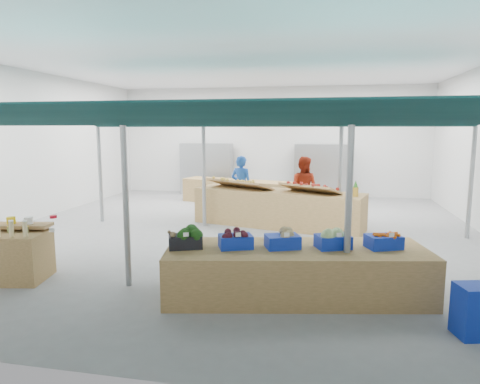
{
  "coord_description": "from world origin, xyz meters",
  "views": [
    {
      "loc": [
        2.17,
        -10.31,
        2.57
      ],
      "look_at": [
        0.4,
        -1.6,
        1.26
      ],
      "focal_mm": 32.0,
      "sensor_mm": 36.0,
      "label": 1
    }
  ],
  "objects": [
    {
      "name": "floor",
      "position": [
        0.0,
        0.0,
        0.0
      ],
      "size": [
        13.0,
        13.0,
        0.0
      ],
      "primitive_type": "plane",
      "color": "slate",
      "rests_on": "ground"
    },
    {
      "name": "hall",
      "position": [
        0.0,
        1.44,
        2.65
      ],
      "size": [
        13.0,
        13.0,
        13.0
      ],
      "color": "silver",
      "rests_on": "ground"
    },
    {
      "name": "pole_grid",
      "position": [
        0.75,
        -1.75,
        1.81
      ],
      "size": [
        10.0,
        4.6,
        3.0
      ],
      "color": "gray",
      "rests_on": "floor"
    },
    {
      "name": "awnings",
      "position": [
        0.75,
        -1.75,
        2.78
      ],
      "size": [
        9.5,
        7.08,
        0.3
      ],
      "color": "#0B2B2E",
      "rests_on": "pole_grid"
    },
    {
      "name": "back_shelving_left",
      "position": [
        -2.5,
        6.0,
        1.0
      ],
      "size": [
        2.0,
        0.5,
        2.0
      ],
      "primitive_type": "cube",
      "color": "#B23F33",
      "rests_on": "floor"
    },
    {
      "name": "back_shelving_right",
      "position": [
        2.0,
        6.0,
        1.0
      ],
      "size": [
        2.0,
        0.5,
        2.0
      ],
      "primitive_type": "cube",
      "color": "#B23F33",
      "rests_on": "floor"
    },
    {
      "name": "veg_counter",
      "position": [
        1.76,
        -3.91,
        0.39
      ],
      "size": [
        4.15,
        2.06,
        0.77
      ],
      "primitive_type": "cube",
      "rotation": [
        0.0,
        0.0,
        0.19
      ],
      "color": "olive",
      "rests_on": "floor"
    },
    {
      "name": "fruit_counter",
      "position": [
        0.92,
        0.85,
        0.48
      ],
      "size": [
        4.64,
        2.18,
        0.97
      ],
      "primitive_type": "cube",
      "rotation": [
        0.0,
        0.0,
        -0.25
      ],
      "color": "olive",
      "rests_on": "floor"
    },
    {
      "name": "far_counter",
      "position": [
        -0.56,
        4.03,
        0.41
      ],
      "size": [
        4.64,
        2.09,
        0.82
      ],
      "primitive_type": "cube",
      "rotation": [
        0.0,
        0.0,
        -0.27
      ],
      "color": "olive",
      "rests_on": "floor"
    },
    {
      "name": "crate_stack",
      "position": [
        4.08,
        -4.77,
        0.33
      ],
      "size": [
        0.63,
        0.51,
        0.66
      ],
      "primitive_type": "cube",
      "rotation": [
        0.0,
        0.0,
        0.25
      ],
      "color": "#102CAE",
      "rests_on": "floor"
    },
    {
      "name": "vendor_left",
      "position": [
        -0.28,
        1.95,
        0.9
      ],
      "size": [
        0.75,
        0.58,
        1.81
      ],
      "primitive_type": "imported",
      "rotation": [
        0.0,
        0.0,
        2.89
      ],
      "color": "#1B4EB4",
      "rests_on": "floor"
    },
    {
      "name": "vendor_right",
      "position": [
        1.52,
        1.95,
        0.9
      ],
      "size": [
        1.02,
        0.88,
        1.81
      ],
      "primitive_type": "imported",
      "rotation": [
        0.0,
        0.0,
        2.89
      ],
      "color": "#9C2713",
      "rests_on": "floor"
    },
    {
      "name": "crate_broccoli",
      "position": [
        0.08,
        -4.24,
        0.93
      ],
      "size": [
        0.6,
        0.51,
        0.35
      ],
      "rotation": [
        0.0,
        0.0,
        0.39
      ],
      "color": "black",
      "rests_on": "veg_counter"
    },
    {
      "name": "crate_beets",
      "position": [
        0.84,
        -4.09,
        0.91
      ],
      "size": [
        0.6,
        0.51,
        0.29
      ],
      "rotation": [
        0.0,
        0.0,
        0.39
      ],
      "color": "#102CAE",
      "rests_on": "veg_counter"
    },
    {
      "name": "crate_celeriac",
      "position": [
        1.54,
        -3.95,
        0.92
      ],
      "size": [
        0.6,
        0.51,
        0.31
      ],
      "rotation": [
        0.0,
        0.0,
        0.39
      ],
      "color": "#102CAE",
      "rests_on": "veg_counter"
    },
    {
      "name": "crate_cabbage",
      "position": [
        2.3,
        -3.8,
        0.93
      ],
      "size": [
        0.6,
        0.51,
        0.35
      ],
      "rotation": [
        0.0,
        0.0,
        0.39
      ],
      "color": "#102CAE",
      "rests_on": "veg_counter"
    },
    {
      "name": "crate_carrots",
      "position": [
        3.06,
        -3.65,
        0.88
      ],
      "size": [
        0.6,
        0.51,
        0.29
      ],
      "rotation": [
        0.0,
        0.0,
        0.39
      ],
      "color": "#102CAE",
      "rests_on": "veg_counter"
    },
    {
      "name": "sparrow",
      "position": [
        -0.07,
        -4.4,
        1.02
      ],
      "size": [
        0.12,
        0.09,
        0.11
      ],
      "rotation": [
        0.0,
        0.0,
        0.39
      ],
      "color": "brown",
      "rests_on": "crate_broccoli"
    },
    {
      "name": "pole_ribbon",
      "position": [
        -2.36,
        -3.97,
        1.08
      ],
      "size": [
        0.12,
        0.12,
        0.28
      ],
      "color": "red",
      "rests_on": "pole_grid"
    },
    {
      "name": "apple_heap_yellow",
      "position": [
        -0.15,
        1.02,
        1.13
      ],
      "size": [
        2.0,
        1.54,
        0.27
      ],
      "rotation": [
        0.0,
        0.0,
        -0.51
      ],
      "color": "#997247",
      "rests_on": "fruit_counter"
    },
    {
      "name": "apple_heap_red",
      "position": [
        1.78,
        0.52,
        1.13
      ],
      "size": [
        1.65,
        1.34,
        0.27
      ],
      "rotation": [
        0.0,
        0.0,
        -0.51
      ],
      "color": "#997247",
      "rests_on": "fruit_counter"
    },
    {
      "name": "pineapple",
      "position": [
        2.87,
        0.23,
        1.15
      ],
      "size": [
        0.14,
        0.14,
        0.39
      ],
      "rotation": [
        0.0,
        0.0,
        -0.51
      ],
      "color": "#8C6019",
      "rests_on": "fruit_counter"
    }
  ]
}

